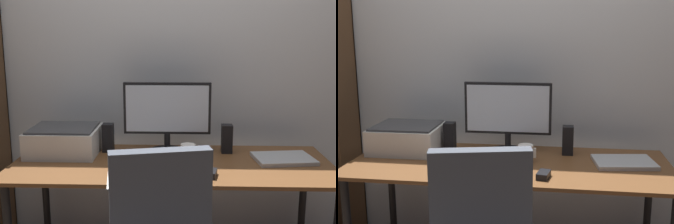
% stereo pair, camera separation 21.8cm
% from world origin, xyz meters
% --- Properties ---
extents(back_wall, '(6.40, 0.10, 2.60)m').
position_xyz_m(back_wall, '(0.00, 0.52, 1.30)').
color(back_wall, silver).
rests_on(back_wall, ground).
extents(desk, '(1.77, 0.69, 0.74)m').
position_xyz_m(desk, '(0.00, 0.00, 0.66)').
color(desk, brown).
rests_on(desk, ground).
extents(monitor, '(0.52, 0.20, 0.42)m').
position_xyz_m(monitor, '(-0.03, 0.20, 0.98)').
color(monitor, black).
rests_on(monitor, desk).
extents(keyboard, '(0.29, 0.12, 0.02)m').
position_xyz_m(keyboard, '(-0.04, -0.20, 0.75)').
color(keyboard, '#B7BABC').
rests_on(keyboard, desk).
extents(mouse, '(0.07, 0.10, 0.03)m').
position_xyz_m(mouse, '(0.20, -0.22, 0.76)').
color(mouse, black).
rests_on(mouse, desk).
extents(coffee_mug, '(0.10, 0.08, 0.10)m').
position_xyz_m(coffee_mug, '(0.09, 0.02, 0.79)').
color(coffee_mug, white).
rests_on(coffee_mug, desk).
extents(laptop, '(0.35, 0.27, 0.02)m').
position_xyz_m(laptop, '(0.63, 0.05, 0.75)').
color(laptop, '#B7BABC').
rests_on(laptop, desk).
extents(speaker_left, '(0.06, 0.07, 0.17)m').
position_xyz_m(speaker_left, '(-0.39, 0.20, 0.82)').
color(speaker_left, black).
rests_on(speaker_left, desk).
extents(speaker_right, '(0.06, 0.07, 0.17)m').
position_xyz_m(speaker_right, '(0.32, 0.20, 0.82)').
color(speaker_right, black).
rests_on(speaker_right, desk).
extents(printer, '(0.40, 0.34, 0.16)m').
position_xyz_m(printer, '(-0.64, 0.15, 0.82)').
color(printer, silver).
rests_on(printer, desk).
extents(paper_sheet, '(0.25, 0.32, 0.00)m').
position_xyz_m(paper_sheet, '(-0.21, -0.24, 0.74)').
color(paper_sheet, white).
rests_on(paper_sheet, desk).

